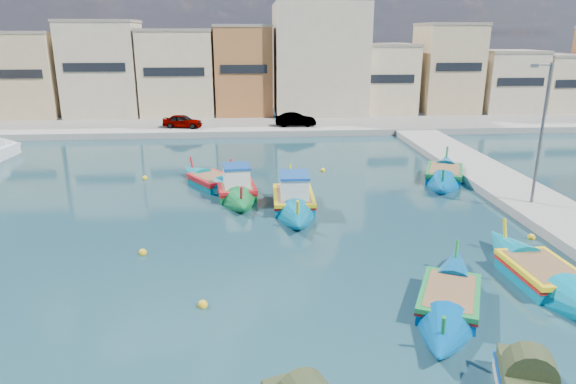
# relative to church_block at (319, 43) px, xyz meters

# --- Properties ---
(ground) EXTENTS (160.00, 160.00, 0.00)m
(ground) POSITION_rel_church_block_xyz_m (-10.00, -40.00, -8.41)
(ground) COLOR #122D38
(ground) RESTS_ON ground
(north_quay) EXTENTS (80.00, 8.00, 0.60)m
(north_quay) POSITION_rel_church_block_xyz_m (-10.00, -8.00, -8.11)
(north_quay) COLOR gray
(north_quay) RESTS_ON ground
(north_townhouses) EXTENTS (83.20, 7.87, 10.19)m
(north_townhouses) POSITION_rel_church_block_xyz_m (-3.32, -0.64, -3.41)
(north_townhouses) COLOR #CDB68E
(north_townhouses) RESTS_ON ground
(church_block) EXTENTS (10.00, 10.00, 19.10)m
(church_block) POSITION_rel_church_block_xyz_m (0.00, 0.00, 0.00)
(church_block) COLOR #C1AF90
(church_block) RESTS_ON ground
(quay_street_lamp) EXTENTS (1.18, 0.16, 8.00)m
(quay_street_lamp) POSITION_rel_church_block_xyz_m (7.44, -34.00, -4.07)
(quay_street_lamp) COLOR #595B60
(quay_street_lamp) RESTS_ON ground
(parked_cars) EXTENTS (34.45, 2.26, 1.31)m
(parked_cars) POSITION_rel_church_block_xyz_m (-16.60, -9.50, -7.19)
(parked_cars) COLOR #4C1919
(parked_cars) RESTS_ON north_quay
(luzzu_turquoise_cabin) EXTENTS (2.44, 10.01, 3.20)m
(luzzu_turquoise_cabin) POSITION_rel_church_block_xyz_m (-5.56, -32.32, -8.02)
(luzzu_turquoise_cabin) COLOR #006B97
(luzzu_turquoise_cabin) RESTS_ON ground
(luzzu_blue_cabin) EXTENTS (3.12, 8.82, 3.05)m
(luzzu_blue_cabin) POSITION_rel_church_block_xyz_m (-8.85, -30.00, -8.04)
(luzzu_blue_cabin) COLOR #0A7230
(luzzu_blue_cabin) RESTS_ON ground
(luzzu_cyan_mid) EXTENTS (5.62, 9.45, 2.76)m
(luzzu_cyan_mid) POSITION_rel_church_block_xyz_m (5.00, -27.50, -8.12)
(luzzu_cyan_mid) COLOR #005BA2
(luzzu_cyan_mid) RESTS_ON ground
(luzzu_green) EXTENTS (5.96, 7.65, 2.47)m
(luzzu_green) POSITION_rel_church_block_xyz_m (-10.41, -27.96, -8.14)
(luzzu_green) COLOR #00839C
(luzzu_green) RESTS_ON ground
(luzzu_blue_south) EXTENTS (5.39, 8.53, 2.46)m
(luzzu_blue_south) POSITION_rel_church_block_xyz_m (-0.94, -43.91, -8.15)
(luzzu_blue_south) COLOR #0055A1
(luzzu_blue_south) RESTS_ON ground
(luzzu_cyan_south) EXTENTS (2.45, 8.69, 2.68)m
(luzzu_cyan_south) POSITION_rel_church_block_xyz_m (3.40, -42.35, -8.12)
(luzzu_cyan_south) COLOR #0085A5
(luzzu_cyan_south) RESTS_ON ground
(yacht_north) EXTENTS (2.58, 7.67, 10.09)m
(yacht_north) POSITION_rel_church_block_xyz_m (-27.95, -17.87, -8.01)
(yacht_north) COLOR white
(yacht_north) RESTS_ON ground
(mooring_buoys) EXTENTS (20.85, 18.76, 0.36)m
(mooring_buoys) POSITION_rel_church_block_xyz_m (-7.25, -33.66, -8.33)
(mooring_buoys) COLOR yellow
(mooring_buoys) RESTS_ON ground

